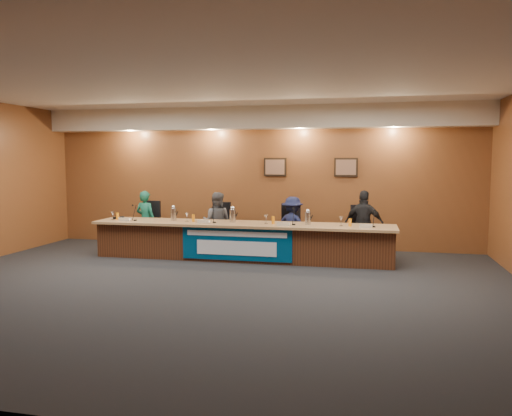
{
  "coord_description": "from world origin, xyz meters",
  "views": [
    {
      "loc": [
        2.46,
        -7.3,
        2.02
      ],
      "look_at": [
        0.28,
        2.49,
        1.04
      ],
      "focal_mm": 35.0,
      "sensor_mm": 36.0,
      "label": 1
    }
  ],
  "objects_px": {
    "dais_body": "(242,242)",
    "office_chair_a": "(148,227)",
    "carafe_right": "(308,218)",
    "banner": "(236,244)",
    "carafe_mid": "(233,216)",
    "panelist_c": "(292,226)",
    "panelist_d": "(364,224)",
    "speakerphone": "(120,218)",
    "panelist_a": "(146,220)",
    "office_chair_b": "(218,230)",
    "carafe_left": "(174,214)",
    "office_chair_c": "(293,232)",
    "panelist_b": "(217,222)",
    "office_chair_d": "(364,234)"
  },
  "relations": [
    {
      "from": "office_chair_b",
      "to": "carafe_left",
      "type": "height_order",
      "value": "carafe_left"
    },
    {
      "from": "banner",
      "to": "office_chair_b",
      "type": "bearing_deg",
      "value": 121.63
    },
    {
      "from": "office_chair_b",
      "to": "speakerphone",
      "type": "relative_size",
      "value": 1.5
    },
    {
      "from": "dais_body",
      "to": "panelist_a",
      "type": "distance_m",
      "value": 2.52
    },
    {
      "from": "banner",
      "to": "panelist_c",
      "type": "bearing_deg",
      "value": 49.02
    },
    {
      "from": "dais_body",
      "to": "panelist_d",
      "type": "distance_m",
      "value": 2.54
    },
    {
      "from": "panelist_d",
      "to": "carafe_left",
      "type": "distance_m",
      "value": 3.95
    },
    {
      "from": "dais_body",
      "to": "banner",
      "type": "relative_size",
      "value": 2.73
    },
    {
      "from": "office_chair_b",
      "to": "panelist_d",
      "type": "bearing_deg",
      "value": 3.44
    },
    {
      "from": "office_chair_c",
      "to": "panelist_a",
      "type": "bearing_deg",
      "value": 160.26
    },
    {
      "from": "carafe_right",
      "to": "panelist_a",
      "type": "bearing_deg",
      "value": 169.75
    },
    {
      "from": "dais_body",
      "to": "carafe_right",
      "type": "bearing_deg",
      "value": -0.36
    },
    {
      "from": "office_chair_b",
      "to": "carafe_right",
      "type": "height_order",
      "value": "carafe_right"
    },
    {
      "from": "office_chair_a",
      "to": "office_chair_b",
      "type": "xyz_separation_m",
      "value": [
        1.68,
        0.0,
        0.0
      ]
    },
    {
      "from": "panelist_a",
      "to": "carafe_right",
      "type": "height_order",
      "value": "panelist_a"
    },
    {
      "from": "banner",
      "to": "panelist_c",
      "type": "height_order",
      "value": "panelist_c"
    },
    {
      "from": "banner",
      "to": "panelist_a",
      "type": "distance_m",
      "value": 2.65
    },
    {
      "from": "panelist_c",
      "to": "panelist_d",
      "type": "distance_m",
      "value": 1.48
    },
    {
      "from": "banner",
      "to": "panelist_b",
      "type": "height_order",
      "value": "panelist_b"
    },
    {
      "from": "carafe_left",
      "to": "speakerphone",
      "type": "distance_m",
      "value": 1.22
    },
    {
      "from": "carafe_mid",
      "to": "speakerphone",
      "type": "height_order",
      "value": "carafe_mid"
    },
    {
      "from": "office_chair_c",
      "to": "carafe_left",
      "type": "xyz_separation_m",
      "value": [
        -2.42,
        -0.73,
        0.4
      ]
    },
    {
      "from": "banner",
      "to": "carafe_mid",
      "type": "height_order",
      "value": "carafe_mid"
    },
    {
      "from": "office_chair_c",
      "to": "speakerphone",
      "type": "bearing_deg",
      "value": 170.03
    },
    {
      "from": "dais_body",
      "to": "panelist_a",
      "type": "xyz_separation_m",
      "value": [
        -2.41,
        0.67,
        0.31
      ]
    },
    {
      "from": "banner",
      "to": "panelist_c",
      "type": "distance_m",
      "value": 1.46
    },
    {
      "from": "office_chair_d",
      "to": "dais_body",
      "type": "bearing_deg",
      "value": 175.68
    },
    {
      "from": "dais_body",
      "to": "office_chair_d",
      "type": "bearing_deg",
      "value": 17.63
    },
    {
      "from": "dais_body",
      "to": "office_chair_d",
      "type": "relative_size",
      "value": 12.5
    },
    {
      "from": "panelist_a",
      "to": "office_chair_d",
      "type": "distance_m",
      "value": 4.83
    },
    {
      "from": "carafe_right",
      "to": "speakerphone",
      "type": "xyz_separation_m",
      "value": [
        -4.04,
        0.04,
        -0.1
      ]
    },
    {
      "from": "office_chair_d",
      "to": "speakerphone",
      "type": "xyz_separation_m",
      "value": [
        -5.12,
        -0.74,
        0.3
      ]
    },
    {
      "from": "panelist_a",
      "to": "office_chair_c",
      "type": "height_order",
      "value": "panelist_a"
    },
    {
      "from": "panelist_d",
      "to": "speakerphone",
      "type": "height_order",
      "value": "panelist_d"
    },
    {
      "from": "dais_body",
      "to": "carafe_left",
      "type": "height_order",
      "value": "carafe_left"
    },
    {
      "from": "panelist_c",
      "to": "carafe_left",
      "type": "relative_size",
      "value": 4.93
    },
    {
      "from": "office_chair_a",
      "to": "office_chair_b",
      "type": "bearing_deg",
      "value": 4.17
    },
    {
      "from": "banner",
      "to": "panelist_b",
      "type": "distance_m",
      "value": 1.34
    },
    {
      "from": "carafe_mid",
      "to": "panelist_a",
      "type": "bearing_deg",
      "value": 164.02
    },
    {
      "from": "panelist_d",
      "to": "panelist_b",
      "type": "bearing_deg",
      "value": 12.3
    },
    {
      "from": "panelist_a",
      "to": "carafe_left",
      "type": "relative_size",
      "value": 5.24
    },
    {
      "from": "panelist_d",
      "to": "office_chair_b",
      "type": "distance_m",
      "value": 3.16
    },
    {
      "from": "panelist_b",
      "to": "speakerphone",
      "type": "xyz_separation_m",
      "value": [
        -1.96,
        -0.64,
        0.12
      ]
    },
    {
      "from": "panelist_b",
      "to": "office_chair_b",
      "type": "bearing_deg",
      "value": -91.75
    },
    {
      "from": "office_chair_c",
      "to": "carafe_left",
      "type": "distance_m",
      "value": 2.56
    },
    {
      "from": "panelist_b",
      "to": "speakerphone",
      "type": "relative_size",
      "value": 4.11
    },
    {
      "from": "carafe_mid",
      "to": "speakerphone",
      "type": "xyz_separation_m",
      "value": [
        -2.5,
        -0.0,
        -0.1
      ]
    },
    {
      "from": "office_chair_c",
      "to": "carafe_left",
      "type": "relative_size",
      "value": 1.9
    },
    {
      "from": "banner",
      "to": "office_chair_d",
      "type": "relative_size",
      "value": 4.58
    },
    {
      "from": "dais_body",
      "to": "office_chair_a",
      "type": "xyz_separation_m",
      "value": [
        -2.41,
        0.77,
        0.13
      ]
    }
  ]
}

